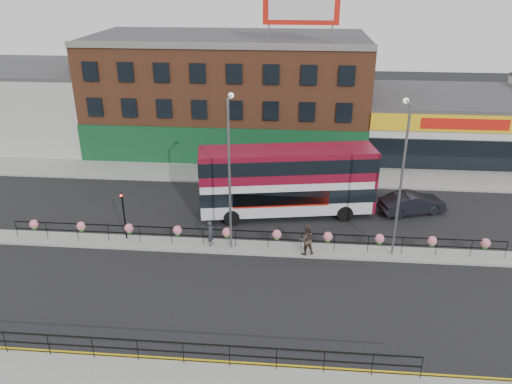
# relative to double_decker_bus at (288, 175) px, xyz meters

# --- Properties ---
(ground) EXTENTS (120.00, 120.00, 0.00)m
(ground) POSITION_rel_double_decker_bus_xyz_m (-1.99, -4.97, -2.95)
(ground) COLOR black
(ground) RESTS_ON ground
(north_pavement) EXTENTS (60.00, 4.00, 0.15)m
(north_pavement) POSITION_rel_double_decker_bus_xyz_m (-1.99, 7.03, -2.88)
(north_pavement) COLOR gray
(north_pavement) RESTS_ON ground
(median) EXTENTS (60.00, 1.60, 0.15)m
(median) POSITION_rel_double_decker_bus_xyz_m (-1.99, -4.97, -2.88)
(median) COLOR gray
(median) RESTS_ON ground
(yellow_line_inner) EXTENTS (60.00, 0.10, 0.01)m
(yellow_line_inner) POSITION_rel_double_decker_bus_xyz_m (-1.99, -14.67, -2.95)
(yellow_line_inner) COLOR gold
(yellow_line_inner) RESTS_ON ground
(yellow_line_outer) EXTENTS (60.00, 0.10, 0.01)m
(yellow_line_outer) POSITION_rel_double_decker_bus_xyz_m (-1.99, -14.85, -2.95)
(yellow_line_outer) COLOR gold
(yellow_line_outer) RESTS_ON ground
(brick_building) EXTENTS (25.00, 12.21, 10.30)m
(brick_building) POSITION_rel_double_decker_bus_xyz_m (-5.99, 14.99, 2.17)
(brick_building) COLOR brown
(brick_building) RESTS_ON ground
(supermarket) EXTENTS (15.00, 12.25, 5.30)m
(supermarket) POSITION_rel_double_decker_bus_xyz_m (14.01, 14.93, -0.30)
(supermarket) COLOR silver
(supermarket) RESTS_ON ground
(warehouse_west) EXTENTS (15.50, 12.00, 7.30)m
(warehouse_west) POSITION_rel_double_decker_bus_xyz_m (-26.24, 15.03, 0.70)
(warehouse_west) COLOR #A7A7A2
(warehouse_west) RESTS_ON ground
(billboard) EXTENTS (6.00, 0.29, 4.40)m
(billboard) POSITION_rel_double_decker_bus_xyz_m (0.51, 10.02, 10.23)
(billboard) COLOR red
(billboard) RESTS_ON brick_building
(median_railing) EXTENTS (30.04, 0.56, 1.23)m
(median_railing) POSITION_rel_double_decker_bus_xyz_m (-1.99, -4.97, -1.91)
(median_railing) COLOR black
(median_railing) RESTS_ON median
(south_railing) EXTENTS (20.04, 0.05, 1.12)m
(south_railing) POSITION_rel_double_decker_bus_xyz_m (-3.99, -15.07, -1.99)
(south_railing) COLOR black
(south_railing) RESTS_ON south_pavement
(double_decker_bus) EXTENTS (12.18, 4.75, 4.81)m
(double_decker_bus) POSITION_rel_double_decker_bus_xyz_m (0.00, 0.00, 0.00)
(double_decker_bus) COLOR silver
(double_decker_bus) RESTS_ON ground
(car) EXTENTS (4.29, 5.53, 1.51)m
(car) POSITION_rel_double_decker_bus_xyz_m (8.75, 0.94, -2.20)
(car) COLOR black
(car) RESTS_ON ground
(pedestrian_a) EXTENTS (0.76, 0.65, 1.59)m
(pedestrian_a) POSITION_rel_double_decker_bus_xyz_m (-4.51, -4.93, -2.01)
(pedestrian_a) COLOR #2D2D38
(pedestrian_a) RESTS_ON median
(pedestrian_b) EXTENTS (1.41, 1.33, 1.94)m
(pedestrian_b) POSITION_rel_double_decker_bus_xyz_m (1.29, -5.50, -1.83)
(pedestrian_b) COLOR #403229
(pedestrian_b) RESTS_ON median
(lamp_column_west) EXTENTS (0.33, 1.62, 9.23)m
(lamp_column_west) POSITION_rel_double_decker_bus_xyz_m (-3.25, -4.87, 2.66)
(lamp_column_west) COLOR slate
(lamp_column_west) RESTS_ON median
(lamp_column_east) EXTENTS (0.33, 1.60, 9.14)m
(lamp_column_east) POSITION_rel_double_decker_bus_xyz_m (6.45, -4.85, 2.61)
(lamp_column_east) COLOR slate
(lamp_column_east) RESTS_ON median
(traffic_light_median) EXTENTS (0.15, 0.28, 3.65)m
(traffic_light_median) POSITION_rel_double_decker_bus_xyz_m (-9.99, -4.58, -0.49)
(traffic_light_median) COLOR black
(traffic_light_median) RESTS_ON median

